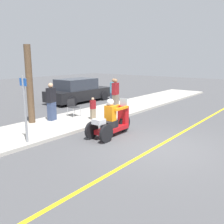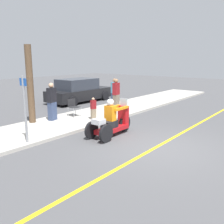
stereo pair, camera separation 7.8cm
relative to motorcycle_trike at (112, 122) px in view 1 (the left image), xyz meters
The scene contains 12 objects.
ground_plane 2.00m from the motorcycle_trike, 91.72° to the right, with size 60.00×60.00×0.00m, color #4C4C4F.
lane_stripe 2.00m from the motorcycle_trike, 89.97° to the right, with size 24.00×0.12×0.01m.
sidewalk_strip 2.70m from the motorcycle_trike, 91.25° to the left, with size 28.00×2.80×0.12m.
motorcycle_trike is the anchor object (origin of this frame).
spectator_end_of_line 4.42m from the motorcycle_trike, 35.78° to the left, with size 0.42×0.28×1.66m.
spectator_near_curb 3.34m from the motorcycle_trike, 92.82° to the left, with size 0.44×0.32×1.68m.
spectator_mid_group 5.32m from the motorcycle_trike, 37.14° to the left, with size 0.41×0.27×1.61m.
spectator_with_child 2.23m from the motorcycle_trike, 61.05° to the left, with size 0.27×0.20×1.01m.
folding_chair_set_back 3.35m from the motorcycle_trike, 72.74° to the left, with size 0.50×0.50×0.82m.
parked_car_lot_far 7.83m from the motorcycle_trike, 54.92° to the left, with size 4.61×2.04×1.55m.
tree_trunk 4.00m from the motorcycle_trike, 104.84° to the left, with size 0.28×0.28×3.30m.
street_sign 3.14m from the motorcycle_trike, 150.07° to the left, with size 0.08×0.36×2.20m.
Camera 1 is at (-7.04, -3.65, 2.85)m, focal length 40.00 mm.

